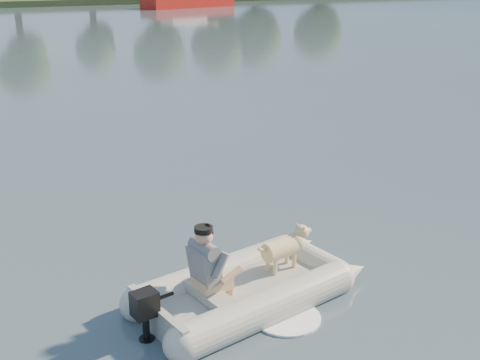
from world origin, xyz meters
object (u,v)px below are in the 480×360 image
dog (281,252)px  sailboat (188,1)px  dinghy (249,261)px  man (206,262)px

dog → sailboat: bearing=58.6°
dinghy → sailboat: size_ratio=0.33×
dinghy → man: 0.63m
dog → sailboat: size_ratio=0.06×
dinghy → dog: 0.57m
sailboat → dog: bearing=-124.6°
dog → sailboat: 52.80m
dinghy → sailboat: bearing=58.1°
dinghy → dog: bearing=4.6°
dog → man: bearing=180.0°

